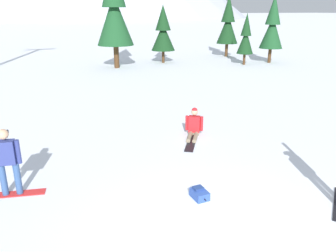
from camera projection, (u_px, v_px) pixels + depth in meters
name	position (u px, v px, depth m)	size (l,w,h in m)	color
ground_plane	(229.00, 241.00, 6.49)	(800.00, 800.00, 0.00)	white
snowboarder_midground	(8.00, 161.00, 7.83)	(1.51, 0.58, 1.67)	red
snowboarder_background	(194.00, 127.00, 11.78)	(1.27, 1.67, 0.98)	gray
backpack_blue	(199.00, 194.00, 7.93)	(0.34, 0.53, 0.26)	#2D4C9E
pine_tree_twin	(114.00, 10.00, 24.44)	(2.70, 2.70, 7.69)	#472D19
pine_tree_young	(272.00, 26.00, 27.38)	(1.89, 1.89, 5.40)	#472D19
pine_tree_leaning	(246.00, 37.00, 26.61)	(1.30, 1.30, 3.99)	#472D19
pine_tree_tall	(228.00, 24.00, 31.09)	(1.95, 1.95, 5.52)	#472D19
pine_tree_short	(163.00, 32.00, 27.47)	(1.94, 1.94, 4.61)	#472D19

